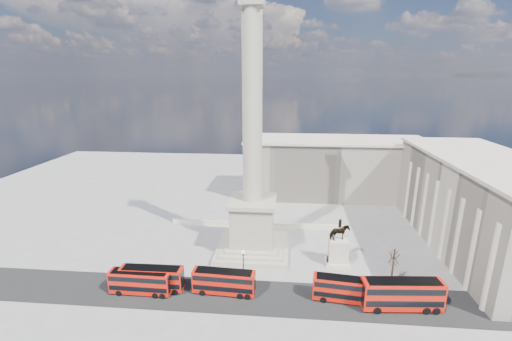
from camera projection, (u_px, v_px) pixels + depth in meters
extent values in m
plane|color=gray|center=(250.00, 263.00, 63.81)|extent=(180.00, 180.00, 0.00)
cube|color=#262626|center=(275.00, 298.00, 53.79)|extent=(120.00, 9.00, 0.01)
cube|color=#AEA791|center=(253.00, 248.00, 68.47)|extent=(14.00, 14.00, 1.00)
cube|color=#AEA791|center=(253.00, 244.00, 68.27)|extent=(12.00, 12.00, 0.50)
cube|color=#AEA791|center=(253.00, 242.00, 68.13)|extent=(10.00, 10.00, 0.50)
cube|color=#AEA791|center=(253.00, 222.00, 66.99)|extent=(8.00, 8.00, 8.00)
cube|color=#AEA791|center=(253.00, 201.00, 65.81)|extent=(9.00, 9.00, 0.80)
cylinder|color=#B1AA93|center=(252.00, 110.00, 61.14)|extent=(3.60, 3.60, 34.00)
cube|color=#AEA791|center=(252.00, 2.00, 56.42)|extent=(4.20, 4.20, 1.20)
cube|color=beige|center=(257.00, 224.00, 79.01)|extent=(40.00, 0.60, 1.10)
cube|color=#C0B39E|center=(483.00, 206.00, 67.18)|extent=(18.00, 45.00, 18.00)
cube|color=beige|center=(491.00, 160.00, 64.69)|extent=(19.00, 46.00, 0.60)
cube|color=#C0B39E|center=(333.00, 168.00, 98.35)|extent=(50.00, 16.00, 16.00)
cube|color=beige|center=(335.00, 140.00, 96.13)|extent=(51.00, 17.00, 0.60)
cube|color=red|center=(152.00, 278.00, 55.27)|extent=(10.14, 2.41, 3.72)
cube|color=black|center=(152.00, 282.00, 55.45)|extent=(9.73, 2.47, 0.83)
cube|color=black|center=(151.00, 273.00, 55.00)|extent=(9.73, 2.47, 0.83)
cube|color=black|center=(151.00, 268.00, 54.76)|extent=(9.12, 2.17, 0.06)
cylinder|color=black|center=(133.00, 286.00, 55.96)|extent=(1.04, 2.43, 1.01)
cylinder|color=black|center=(170.00, 288.00, 55.51)|extent=(1.04, 2.43, 1.01)
cylinder|color=black|center=(177.00, 288.00, 55.42)|extent=(1.04, 2.43, 1.01)
cube|color=red|center=(224.00, 281.00, 54.39)|extent=(10.07, 2.78, 3.67)
cube|color=black|center=(224.00, 285.00, 54.57)|extent=(9.67, 2.82, 0.81)
cube|color=black|center=(224.00, 276.00, 54.13)|extent=(9.67, 2.82, 0.81)
cube|color=black|center=(224.00, 271.00, 53.89)|extent=(9.06, 2.50, 0.05)
cylinder|color=black|center=(204.00, 289.00, 55.28)|extent=(1.12, 2.43, 1.00)
cylinder|color=black|center=(241.00, 292.00, 54.46)|extent=(1.12, 2.43, 1.00)
cylinder|color=black|center=(249.00, 293.00, 54.30)|extent=(1.12, 2.43, 1.00)
cube|color=red|center=(346.00, 289.00, 52.48)|extent=(10.12, 3.39, 3.66)
cube|color=black|center=(345.00, 293.00, 52.66)|extent=(9.74, 3.41, 0.81)
cube|color=black|center=(346.00, 283.00, 52.22)|extent=(9.74, 3.41, 0.81)
cube|color=black|center=(346.00, 278.00, 51.98)|extent=(9.11, 3.05, 0.05)
cylinder|color=black|center=(323.00, 296.00, 53.56)|extent=(1.26, 2.48, 0.99)
cylinder|color=black|center=(364.00, 301.00, 52.38)|extent=(1.26, 2.48, 0.99)
cylinder|color=black|center=(372.00, 302.00, 52.15)|extent=(1.26, 2.48, 0.99)
cube|color=red|center=(402.00, 294.00, 50.66)|extent=(11.95, 3.55, 4.34)
cube|color=black|center=(401.00, 298.00, 50.87)|extent=(11.48, 3.58, 0.96)
cube|color=black|center=(403.00, 287.00, 50.35)|extent=(11.48, 3.58, 0.96)
cube|color=black|center=(404.00, 281.00, 50.07)|extent=(10.75, 3.20, 0.06)
cylinder|color=black|center=(374.00, 305.00, 51.23)|extent=(1.38, 2.88, 1.18)
cylinder|color=black|center=(423.00, 305.00, 51.14)|extent=(1.38, 2.88, 1.18)
cylinder|color=black|center=(432.00, 305.00, 51.13)|extent=(1.38, 2.88, 1.18)
cube|color=red|center=(140.00, 282.00, 54.42)|extent=(9.83, 2.39, 3.61)
cube|color=black|center=(141.00, 285.00, 54.59)|extent=(9.44, 2.45, 0.80)
cube|color=black|center=(140.00, 276.00, 54.16)|extent=(9.44, 2.45, 0.80)
cube|color=black|center=(139.00, 271.00, 53.93)|extent=(8.85, 2.15, 0.05)
cylinder|color=black|center=(122.00, 289.00, 55.18)|extent=(1.02, 2.36, 0.98)
cylinder|color=black|center=(158.00, 292.00, 54.58)|extent=(1.02, 2.36, 0.98)
cylinder|color=black|center=(165.00, 292.00, 54.46)|extent=(1.02, 2.36, 0.98)
cylinder|color=black|center=(244.00, 286.00, 56.37)|extent=(0.46, 0.46, 0.52)
cylinder|color=black|center=(243.00, 271.00, 55.61)|extent=(0.17, 0.17, 6.22)
cylinder|color=black|center=(243.00, 254.00, 54.80)|extent=(0.31, 0.31, 0.31)
sphere|color=silver|center=(243.00, 252.00, 54.70)|extent=(0.58, 0.58, 0.58)
cube|color=beige|center=(337.00, 262.00, 63.53)|extent=(4.37, 3.28, 0.55)
cube|color=beige|center=(338.00, 252.00, 62.95)|extent=(3.50, 2.40, 4.81)
imported|color=black|center=(339.00, 233.00, 61.91)|extent=(3.83, 2.72, 2.95)
cylinder|color=black|center=(340.00, 224.00, 61.44)|extent=(0.55, 0.55, 1.31)
sphere|color=black|center=(340.00, 220.00, 61.24)|extent=(0.39, 0.39, 0.39)
cylinder|color=#332319|center=(392.00, 270.00, 54.74)|extent=(0.30, 0.30, 7.44)
cylinder|color=#332319|center=(464.00, 260.00, 58.42)|extent=(0.31, 0.31, 6.66)
cylinder|color=#332319|center=(457.00, 231.00, 69.33)|extent=(0.28, 0.28, 6.52)
imported|color=#262822|center=(390.00, 287.00, 55.38)|extent=(0.58, 0.41, 1.53)
imported|color=#262822|center=(440.00, 288.00, 54.67)|extent=(0.98, 0.81, 1.88)
imported|color=#262822|center=(327.00, 260.00, 62.92)|extent=(0.61, 1.17, 1.91)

